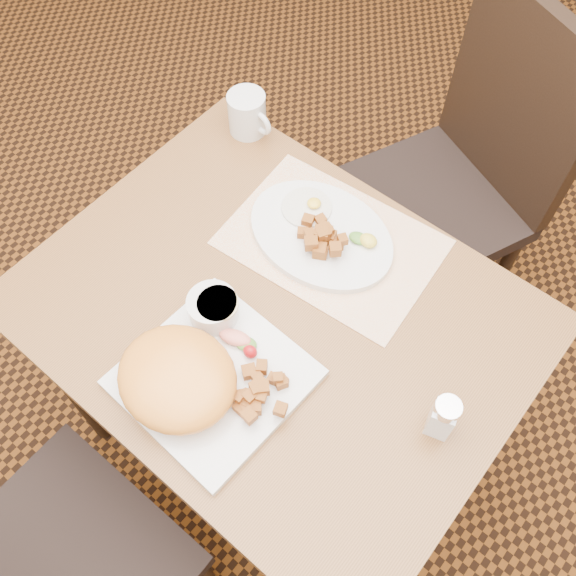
{
  "coord_description": "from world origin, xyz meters",
  "views": [
    {
      "loc": [
        0.38,
        -0.42,
        1.78
      ],
      "look_at": [
        0.01,
        0.02,
        0.82
      ],
      "focal_mm": 40.0,
      "sensor_mm": 36.0,
      "label": 1
    }
  ],
  "objects_px": {
    "salt_shaker": "(443,417)",
    "plate_oval": "(321,234)",
    "table": "(276,337)",
    "chair_far": "(461,173)",
    "coffee_mug": "(248,114)",
    "plate_square": "(214,378)"
  },
  "relations": [
    {
      "from": "table",
      "to": "coffee_mug",
      "type": "height_order",
      "value": "coffee_mug"
    },
    {
      "from": "table",
      "to": "plate_square",
      "type": "distance_m",
      "value": 0.21
    },
    {
      "from": "chair_far",
      "to": "plate_square",
      "type": "relative_size",
      "value": 3.46
    },
    {
      "from": "chair_far",
      "to": "plate_square",
      "type": "distance_m",
      "value": 0.89
    },
    {
      "from": "coffee_mug",
      "to": "salt_shaker",
      "type": "bearing_deg",
      "value": -24.22
    },
    {
      "from": "plate_square",
      "to": "plate_oval",
      "type": "xyz_separation_m",
      "value": [
        -0.04,
        0.35,
        0.0
      ]
    },
    {
      "from": "plate_oval",
      "to": "salt_shaker",
      "type": "relative_size",
      "value": 3.05
    },
    {
      "from": "table",
      "to": "plate_square",
      "type": "bearing_deg",
      "value": -87.73
    },
    {
      "from": "chair_far",
      "to": "plate_oval",
      "type": "distance_m",
      "value": 0.56
    },
    {
      "from": "chair_far",
      "to": "salt_shaker",
      "type": "xyz_separation_m",
      "value": [
        0.32,
        -0.69,
        0.26
      ]
    },
    {
      "from": "salt_shaker",
      "to": "chair_far",
      "type": "bearing_deg",
      "value": 115.1
    },
    {
      "from": "coffee_mug",
      "to": "table",
      "type": "bearing_deg",
      "value": -42.5
    },
    {
      "from": "coffee_mug",
      "to": "chair_far",
      "type": "bearing_deg",
      "value": 46.07
    },
    {
      "from": "plate_square",
      "to": "coffee_mug",
      "type": "relative_size",
      "value": 2.46
    },
    {
      "from": "table",
      "to": "plate_oval",
      "type": "height_order",
      "value": "plate_oval"
    },
    {
      "from": "plate_oval",
      "to": "plate_square",
      "type": "bearing_deg",
      "value": -82.87
    },
    {
      "from": "salt_shaker",
      "to": "plate_oval",
      "type": "bearing_deg",
      "value": 154.9
    },
    {
      "from": "table",
      "to": "salt_shaker",
      "type": "height_order",
      "value": "salt_shaker"
    },
    {
      "from": "chair_far",
      "to": "coffee_mug",
      "type": "height_order",
      "value": "chair_far"
    },
    {
      "from": "chair_far",
      "to": "plate_oval",
      "type": "bearing_deg",
      "value": 105.45
    },
    {
      "from": "chair_far",
      "to": "plate_oval",
      "type": "xyz_separation_m",
      "value": [
        -0.06,
        -0.51,
        0.22
      ]
    },
    {
      "from": "table",
      "to": "salt_shaker",
      "type": "bearing_deg",
      "value": 0.23
    }
  ]
}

